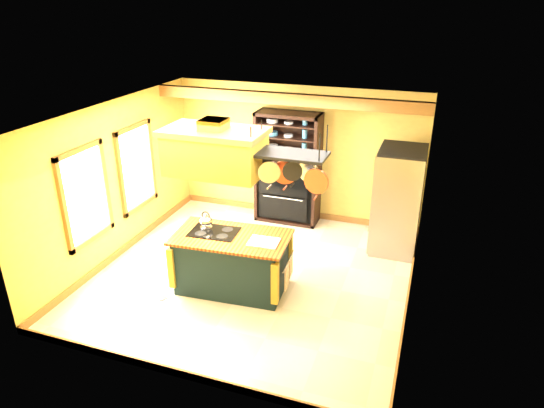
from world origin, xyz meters
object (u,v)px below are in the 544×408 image
Objects in this scene: kitchen_island at (232,262)px; range_hood at (215,150)px; refrigerator at (397,203)px; hutch at (288,179)px; pot_rack at (290,163)px.

range_hood reaches higher than kitchen_island.
range_hood is 0.78× the size of refrigerator.
range_hood reaches higher than hutch.
kitchen_island is 1.79m from range_hood.
range_hood and pot_rack have the same top height.
refrigerator is (1.33, 2.16, -1.28)m from pot_rack.
range_hood is 3.07m from hutch.
refrigerator is at bearing -14.56° from hutch.
hutch is (-0.85, 2.73, -1.32)m from pot_rack.
kitchen_island is at bearing -136.21° from refrigerator.
hutch is (-2.19, 0.57, -0.04)m from refrigerator.
refrigerator is at bearing 58.27° from pot_rack.
kitchen_island is 1.60× the size of pot_rack.
pot_rack is at bearing -0.00° from range_hood.
pot_rack is 3.15m from hutch.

